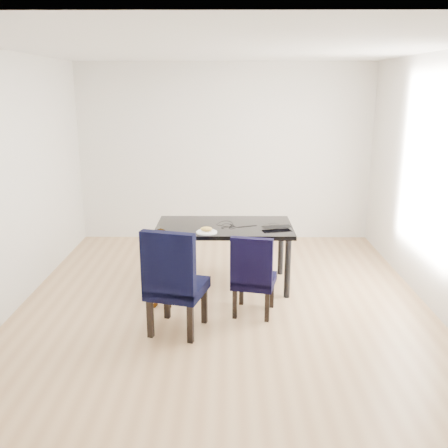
{
  "coord_description": "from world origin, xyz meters",
  "views": [
    {
      "loc": [
        0.04,
        -5.18,
        2.33
      ],
      "look_at": [
        0.0,
        0.2,
        0.85
      ],
      "focal_mm": 40.0,
      "sensor_mm": 36.0,
      "label": 1
    }
  ],
  "objects_px": {
    "child": "(161,269)",
    "laptop": "(275,227)",
    "chair_right": "(254,274)",
    "chair_left": "(177,279)",
    "dining_table": "(224,255)",
    "plate": "(207,232)"
  },
  "relations": [
    {
      "from": "chair_right",
      "to": "child",
      "type": "distance_m",
      "value": 1.0
    },
    {
      "from": "chair_right",
      "to": "laptop",
      "type": "distance_m",
      "value": 0.81
    },
    {
      "from": "chair_right",
      "to": "dining_table",
      "type": "bearing_deg",
      "value": 125.04
    },
    {
      "from": "chair_left",
      "to": "chair_right",
      "type": "bearing_deg",
      "value": 42.2
    },
    {
      "from": "chair_left",
      "to": "plate",
      "type": "height_order",
      "value": "chair_left"
    },
    {
      "from": "chair_left",
      "to": "laptop",
      "type": "bearing_deg",
      "value": 61.16
    },
    {
      "from": "dining_table",
      "to": "laptop",
      "type": "xyz_separation_m",
      "value": [
        0.6,
        -0.09,
        0.39
      ]
    },
    {
      "from": "chair_left",
      "to": "child",
      "type": "xyz_separation_m",
      "value": [
        -0.22,
        0.52,
        -0.09
      ]
    },
    {
      "from": "chair_right",
      "to": "plate",
      "type": "xyz_separation_m",
      "value": [
        -0.52,
        0.47,
        0.31
      ]
    },
    {
      "from": "dining_table",
      "to": "child",
      "type": "distance_m",
      "value": 0.94
    },
    {
      "from": "dining_table",
      "to": "chair_right",
      "type": "distance_m",
      "value": 0.85
    },
    {
      "from": "plate",
      "to": "laptop",
      "type": "distance_m",
      "value": 0.82
    },
    {
      "from": "child",
      "to": "laptop",
      "type": "xyz_separation_m",
      "value": [
        1.27,
        0.56,
        0.32
      ]
    },
    {
      "from": "chair_left",
      "to": "laptop",
      "type": "height_order",
      "value": "chair_left"
    },
    {
      "from": "chair_left",
      "to": "chair_right",
      "type": "height_order",
      "value": "chair_left"
    },
    {
      "from": "chair_right",
      "to": "plate",
      "type": "distance_m",
      "value": 0.77
    },
    {
      "from": "child",
      "to": "laptop",
      "type": "height_order",
      "value": "child"
    },
    {
      "from": "dining_table",
      "to": "chair_left",
      "type": "xyz_separation_m",
      "value": [
        -0.45,
        -1.17,
        0.16
      ]
    },
    {
      "from": "chair_left",
      "to": "child",
      "type": "bearing_deg",
      "value": 128.44
    },
    {
      "from": "child",
      "to": "laptop",
      "type": "distance_m",
      "value": 1.42
    },
    {
      "from": "chair_right",
      "to": "child",
      "type": "relative_size",
      "value": 1.0
    },
    {
      "from": "chair_left",
      "to": "laptop",
      "type": "relative_size",
      "value": 3.14
    }
  ]
}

